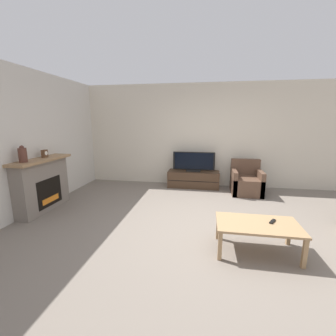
{
  "coord_description": "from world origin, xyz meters",
  "views": [
    {
      "loc": [
        -0.06,
        -3.53,
        1.74
      ],
      "look_at": [
        -0.77,
        0.62,
        0.85
      ],
      "focal_mm": 24.0,
      "sensor_mm": 36.0,
      "label": 1
    }
  ],
  "objects_px": {
    "mantel_clock": "(45,154)",
    "remote": "(272,221)",
    "fireplace": "(42,184)",
    "armchair": "(246,182)",
    "tv_stand": "(193,179)",
    "tv": "(194,162)",
    "mantel_vase_left": "(23,155)",
    "coffee_table": "(258,227)"
  },
  "relations": [
    {
      "from": "mantel_vase_left",
      "to": "mantel_clock",
      "type": "xyz_separation_m",
      "value": [
        0.0,
        0.53,
        -0.06
      ]
    },
    {
      "from": "tv_stand",
      "to": "armchair",
      "type": "distance_m",
      "value": 1.33
    },
    {
      "from": "remote",
      "to": "tv_stand",
      "type": "bearing_deg",
      "value": 145.41
    },
    {
      "from": "fireplace",
      "to": "coffee_table",
      "type": "height_order",
      "value": "fireplace"
    },
    {
      "from": "tv_stand",
      "to": "tv",
      "type": "height_order",
      "value": "tv"
    },
    {
      "from": "tv_stand",
      "to": "tv",
      "type": "bearing_deg",
      "value": -90.0
    },
    {
      "from": "mantel_clock",
      "to": "tv",
      "type": "distance_m",
      "value": 3.44
    },
    {
      "from": "fireplace",
      "to": "armchair",
      "type": "height_order",
      "value": "fireplace"
    },
    {
      "from": "fireplace",
      "to": "armchair",
      "type": "relative_size",
      "value": 1.66
    },
    {
      "from": "mantel_vase_left",
      "to": "armchair",
      "type": "height_order",
      "value": "mantel_vase_left"
    },
    {
      "from": "tv",
      "to": "coffee_table",
      "type": "bearing_deg",
      "value": -70.64
    },
    {
      "from": "mantel_clock",
      "to": "remote",
      "type": "xyz_separation_m",
      "value": [
        4.02,
        -0.89,
        -0.69
      ]
    },
    {
      "from": "tv",
      "to": "coffee_table",
      "type": "xyz_separation_m",
      "value": [
        1.02,
        -2.91,
        -0.31
      ]
    },
    {
      "from": "fireplace",
      "to": "tv_stand",
      "type": "relative_size",
      "value": 0.99
    },
    {
      "from": "tv_stand",
      "to": "armchair",
      "type": "relative_size",
      "value": 1.67
    },
    {
      "from": "mantel_clock",
      "to": "armchair",
      "type": "height_order",
      "value": "mantel_clock"
    },
    {
      "from": "tv_stand",
      "to": "armchair",
      "type": "bearing_deg",
      "value": -12.7
    },
    {
      "from": "tv",
      "to": "remote",
      "type": "xyz_separation_m",
      "value": [
        1.22,
        -2.84,
        -0.25
      ]
    },
    {
      "from": "mantel_clock",
      "to": "remote",
      "type": "height_order",
      "value": "mantel_clock"
    },
    {
      "from": "mantel_vase_left",
      "to": "remote",
      "type": "relative_size",
      "value": 1.99
    },
    {
      "from": "fireplace",
      "to": "tv",
      "type": "distance_m",
      "value": 3.5
    },
    {
      "from": "mantel_vase_left",
      "to": "tv_stand",
      "type": "xyz_separation_m",
      "value": [
        2.8,
        2.48,
        -0.95
      ]
    },
    {
      "from": "fireplace",
      "to": "tv_stand",
      "type": "distance_m",
      "value": 3.52
    },
    {
      "from": "mantel_clock",
      "to": "mantel_vase_left",
      "type": "bearing_deg",
      "value": -90.08
    },
    {
      "from": "fireplace",
      "to": "mantel_clock",
      "type": "relative_size",
      "value": 8.83
    },
    {
      "from": "tv_stand",
      "to": "mantel_clock",
      "type": "bearing_deg",
      "value": -145.2
    },
    {
      "from": "fireplace",
      "to": "tv",
      "type": "xyz_separation_m",
      "value": [
        2.82,
        2.08,
        0.14
      ]
    },
    {
      "from": "mantel_vase_left",
      "to": "armchair",
      "type": "bearing_deg",
      "value": 28.04
    },
    {
      "from": "coffee_table",
      "to": "mantel_vase_left",
      "type": "bearing_deg",
      "value": 173.55
    },
    {
      "from": "tv",
      "to": "coffee_table",
      "type": "height_order",
      "value": "tv"
    },
    {
      "from": "fireplace",
      "to": "mantel_vase_left",
      "type": "distance_m",
      "value": 0.75
    },
    {
      "from": "mantel_vase_left",
      "to": "remote",
      "type": "height_order",
      "value": "mantel_vase_left"
    },
    {
      "from": "mantel_clock",
      "to": "tv",
      "type": "height_order",
      "value": "mantel_clock"
    },
    {
      "from": "mantel_vase_left",
      "to": "tv",
      "type": "bearing_deg",
      "value": 41.45
    },
    {
      "from": "coffee_table",
      "to": "remote",
      "type": "bearing_deg",
      "value": 19.59
    },
    {
      "from": "tv",
      "to": "mantel_clock",
      "type": "bearing_deg",
      "value": -145.23
    },
    {
      "from": "armchair",
      "to": "remote",
      "type": "relative_size",
      "value": 5.4
    },
    {
      "from": "armchair",
      "to": "coffee_table",
      "type": "distance_m",
      "value": 2.63
    },
    {
      "from": "mantel_clock",
      "to": "tv_stand",
      "type": "xyz_separation_m",
      "value": [
        2.8,
        1.95,
        -0.89
      ]
    },
    {
      "from": "coffee_table",
      "to": "mantel_clock",
      "type": "bearing_deg",
      "value": 165.87
    },
    {
      "from": "mantel_vase_left",
      "to": "armchair",
      "type": "xyz_separation_m",
      "value": [
        4.1,
        2.18,
        -0.9
      ]
    },
    {
      "from": "tv_stand",
      "to": "coffee_table",
      "type": "distance_m",
      "value": 3.09
    }
  ]
}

